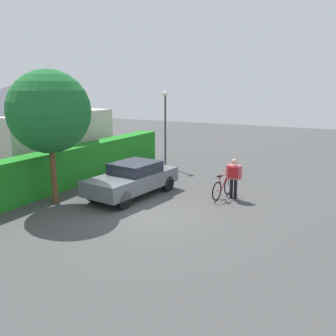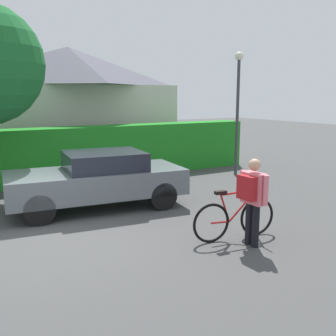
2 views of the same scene
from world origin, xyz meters
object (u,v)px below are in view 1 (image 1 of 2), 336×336
street_lamp (165,118)px  person_rider (234,175)px  parked_car_near (133,178)px  tree_kerbside (49,112)px  bicycle (223,187)px

street_lamp → person_rider: bearing=-127.6°
parked_car_near → tree_kerbside: bearing=134.7°
bicycle → person_rider: bearing=-87.3°
person_rider → tree_kerbside: tree_kerbside is taller
person_rider → bicycle: bearing=92.7°
bicycle → street_lamp: 6.51m
bicycle → person_rider: size_ratio=1.10×
street_lamp → tree_kerbside: size_ratio=0.82×
tree_kerbside → street_lamp: bearing=-5.2°
person_rider → tree_kerbside: size_ratio=0.32×
street_lamp → tree_kerbside: bearing=174.8°
parked_car_near → person_rider: bearing=-67.8°
parked_car_near → street_lamp: 5.92m
tree_kerbside → parked_car_near: bearing=-45.3°
bicycle → tree_kerbside: bearing=123.6°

